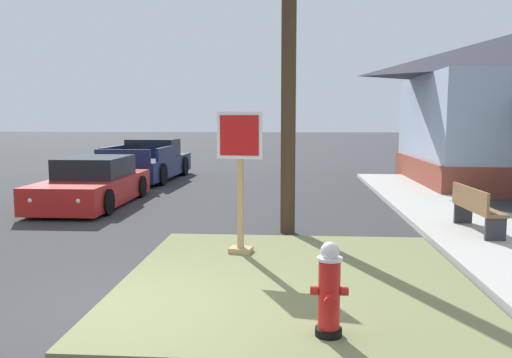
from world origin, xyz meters
TOP-DOWN VIEW (x-y plane):
  - ground_plane at (0.00, 0.00)m, footprint 160.00×160.00m
  - grass_corner_patch at (2.08, 1.37)m, footprint 4.70×5.05m
  - sidewalk_strip at (5.63, 5.76)m, footprint 2.20×17.54m
  - fire_hydrant at (2.40, -0.56)m, footprint 0.38×0.34m
  - stop_sign at (1.18, 2.61)m, footprint 0.74×0.34m
  - manhole_cover at (0.49, 3.19)m, footprint 0.70×0.70m
  - parked_sedan_red at (-3.20, 7.49)m, footprint 1.95×4.53m
  - pickup_truck_navy at (-3.32, 13.12)m, footprint 2.30×5.24m
  - street_bench at (5.49, 4.33)m, footprint 0.48×1.70m

SIDE VIEW (x-z plane):
  - ground_plane at x=0.00m, z-range 0.00..0.00m
  - manhole_cover at x=0.49m, z-range 0.00..0.02m
  - grass_corner_patch at x=2.08m, z-range 0.00..0.08m
  - sidewalk_strip at x=5.63m, z-range 0.00..0.12m
  - fire_hydrant at x=2.40m, z-range 0.06..1.02m
  - parked_sedan_red at x=-3.20m, z-range -0.08..1.17m
  - street_bench at x=5.49m, z-range 0.17..1.02m
  - pickup_truck_navy at x=-3.32m, z-range -0.12..1.36m
  - stop_sign at x=1.18m, z-range 0.07..2.35m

